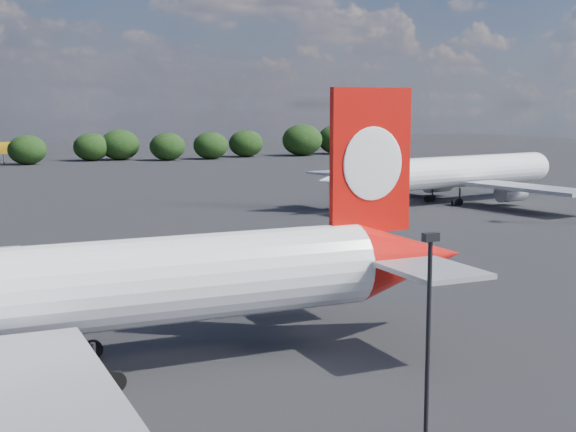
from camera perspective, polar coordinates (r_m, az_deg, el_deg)
name	(u,v)px	position (r m, az deg, el deg)	size (l,w,h in m)	color
qantas_airliner	(75,291)	(45.33, -14.89, -5.20)	(48.89, 46.39, 16.01)	white
china_southern_airliner	(448,173)	(123.86, 11.29, 3.00)	(46.49, 44.39, 15.20)	white
apron_lamp_post	(427,370)	(28.20, 9.88, -10.71)	(0.55, 0.30, 10.73)	black
billboard_yellow	(3,148)	(216.59, -19.58, 4.55)	(5.00, 0.30, 5.50)	#F1AE15
horizon_treeline	(20,148)	(215.90, -18.54, 4.64)	(207.18, 16.51, 9.27)	black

